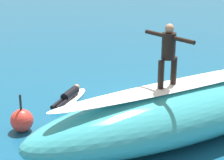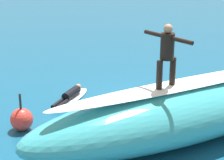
{
  "view_description": "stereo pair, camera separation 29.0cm",
  "coord_description": "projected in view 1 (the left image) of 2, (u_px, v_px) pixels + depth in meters",
  "views": [
    {
      "loc": [
        5.4,
        11.32,
        5.54
      ],
      "look_at": [
        1.38,
        0.15,
        1.27
      ],
      "focal_mm": 67.28,
      "sensor_mm": 36.0,
      "label": 1
    },
    {
      "loc": [
        5.12,
        11.41,
        5.54
      ],
      "look_at": [
        1.38,
        0.15,
        1.27
      ],
      "focal_mm": 67.28,
      "sensor_mm": 36.0,
      "label": 2
    }
  ],
  "objects": [
    {
      "name": "ground_plane",
      "position": [
        150.0,
        110.0,
        13.62
      ],
      "size": [
        120.0,
        120.0,
        0.0
      ],
      "primitive_type": "plane",
      "color": "#145175"
    },
    {
      "name": "wave_crest",
      "position": [
        183.0,
        112.0,
        11.6
      ],
      "size": [
        9.62,
        3.89,
        1.58
      ],
      "primitive_type": "ellipsoid",
      "rotation": [
        0.0,
        0.0,
        0.17
      ],
      "color": "teal",
      "rests_on": "ground_plane"
    },
    {
      "name": "wave_foam_lip",
      "position": [
        185.0,
        84.0,
        11.32
      ],
      "size": [
        7.98,
        2.14,
        0.08
      ],
      "primitive_type": "ellipsoid",
      "rotation": [
        0.0,
        0.0,
        0.17
      ],
      "color": "white",
      "rests_on": "wave_crest"
    },
    {
      "name": "surfboard_riding",
      "position": [
        167.0,
        88.0,
        11.04
      ],
      "size": [
        1.91,
        1.2,
        0.07
      ],
      "primitive_type": "ellipsoid",
      "rotation": [
        0.0,
        0.0,
        0.39
      ],
      "color": "silver",
      "rests_on": "wave_crest"
    },
    {
      "name": "surfer_riding",
      "position": [
        168.0,
        51.0,
        10.7
      ],
      "size": [
        0.7,
        1.51,
        1.67
      ],
      "rotation": [
        0.0,
        0.0,
        0.39
      ],
      "color": "black",
      "rests_on": "surfboard_riding"
    },
    {
      "name": "surfboard_paddling",
      "position": [
        70.0,
        99.0,
        14.48
      ],
      "size": [
        1.8,
        1.93,
        0.06
      ],
      "primitive_type": "ellipsoid",
      "rotation": [
        0.0,
        0.0,
        -2.3
      ],
      "color": "silver",
      "rests_on": "ground_plane"
    },
    {
      "name": "surfer_paddling",
      "position": [
        68.0,
        95.0,
        14.31
      ],
      "size": [
        1.31,
        1.44,
        0.32
      ],
      "rotation": [
        0.0,
        0.0,
        -2.3
      ],
      "color": "black",
      "rests_on": "surfboard_paddling"
    },
    {
      "name": "buoy_marker",
      "position": [
        22.0,
        120.0,
        12.12
      ],
      "size": [
        0.67,
        0.67,
        1.14
      ],
      "color": "red",
      "rests_on": "ground_plane"
    },
    {
      "name": "foam_patch_near",
      "position": [
        69.0,
        147.0,
        11.22
      ],
      "size": [
        0.96,
        1.09,
        0.13
      ],
      "primitive_type": "ellipsoid",
      "rotation": [
        0.0,
        0.0,
        2.0
      ],
      "color": "white",
      "rests_on": "ground_plane"
    },
    {
      "name": "foam_patch_mid",
      "position": [
        67.0,
        104.0,
        14.0
      ],
      "size": [
        0.92,
        0.81,
        0.08
      ],
      "primitive_type": "ellipsoid",
      "rotation": [
        0.0,
        0.0,
        2.9
      ],
      "color": "white",
      "rests_on": "ground_plane"
    }
  ]
}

